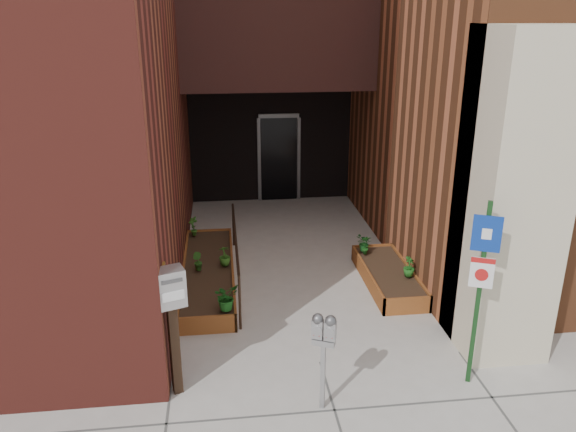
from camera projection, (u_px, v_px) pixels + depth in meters
name	position (u px, v px, depth m)	size (l,w,h in m)	color
ground	(320.00, 362.00, 7.70)	(80.00, 80.00, 0.00)	#9E9991
planter_left	(208.00, 274.00, 10.00)	(0.90, 3.60, 0.30)	brown
planter_right	(388.00, 277.00, 9.89)	(0.80, 2.20, 0.30)	brown
handrail	(236.00, 242.00, 9.80)	(0.04, 3.34, 0.90)	black
parking_meter	(324.00, 337.00, 6.49)	(0.30, 0.21, 1.28)	#949496
sign_post	(481.00, 276.00, 6.79)	(0.32, 0.16, 2.47)	#153A17
payment_dropbox	(171.00, 305.00, 6.70)	(0.40, 0.35, 1.71)	black
shrub_left_a	(226.00, 297.00, 8.42)	(0.37, 0.37, 0.41)	#195A19
shrub_left_b	(197.00, 261.00, 9.73)	(0.17, 0.17, 0.32)	#245418
shrub_left_c	(225.00, 255.00, 9.92)	(0.20, 0.20, 0.36)	#2E631C
shrub_left_d	(193.00, 226.00, 11.24)	(0.21, 0.21, 0.39)	#2D631C
shrub_right_a	(409.00, 267.00, 9.50)	(0.19, 0.19, 0.35)	#1D5A19
shrub_right_b	(366.00, 244.00, 10.38)	(0.20, 0.20, 0.37)	#175217
shrub_right_c	(364.00, 243.00, 10.50)	(0.28, 0.28, 0.31)	#164F1C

